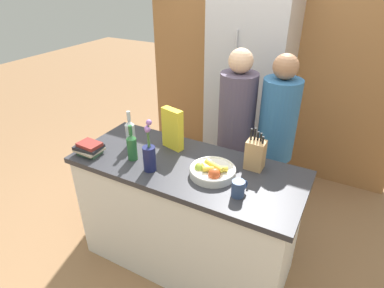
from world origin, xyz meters
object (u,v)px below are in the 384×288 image
bottle_oil (132,146)px  bottle_vinegar (130,133)px  fruit_bowl (212,171)px  refrigerator (249,91)px  knife_block (255,154)px  book_stack (89,148)px  coffee_mug (238,188)px  flower_vase (149,155)px  person_in_blue (275,140)px  person_at_sink (235,133)px  cereal_box (173,129)px

bottle_oil → bottle_vinegar: bearing=130.9°
fruit_bowl → refrigerator: bearing=100.4°
fruit_bowl → knife_block: 0.31m
book_stack → bottle_vinegar: (0.19, 0.24, 0.07)m
refrigerator → coffee_mug: bearing=-72.6°
bottle_vinegar → flower_vase: bearing=-33.0°
book_stack → person_in_blue: (1.13, 0.88, -0.07)m
book_stack → bottle_vinegar: bottle_vinegar is taller
refrigerator → knife_block: size_ratio=6.91×
knife_block → flower_vase: (-0.61, -0.36, 0.01)m
coffee_mug → person_at_sink: (-0.33, 0.79, -0.07)m
flower_vase → bottle_vinegar: (-0.32, 0.21, -0.01)m
coffee_mug → book_stack: coffee_mug is taller
fruit_bowl → coffee_mug: size_ratio=2.63×
knife_block → fruit_bowl: bearing=-134.0°
cereal_box → bottle_oil: size_ratio=1.19×
bottle_oil → bottle_vinegar: bottle_vinegar is taller
bottle_oil → book_stack: bearing=-164.1°
fruit_bowl → knife_block: bearing=46.0°
person_at_sink → person_in_blue: (0.33, 0.04, -0.00)m
bottle_vinegar → person_in_blue: (0.94, 0.64, -0.13)m
person_at_sink → bottle_vinegar: bearing=-130.8°
coffee_mug → person_at_sink: size_ratio=0.07×
bottle_vinegar → person_at_sink: person_at_sink is taller
fruit_bowl → flower_vase: size_ratio=0.82×
fruit_bowl → person_in_blue: person_in_blue is taller
knife_block → flower_vase: 0.70m
book_stack → person_in_blue: person_in_blue is taller
cereal_box → coffee_mug: size_ratio=2.71×
refrigerator → bottle_vinegar: (-0.44, -1.40, 0.04)m
fruit_bowl → person_in_blue: size_ratio=0.19×
coffee_mug → book_stack: (-1.13, -0.06, -0.01)m
person_in_blue → bottle_oil: bearing=-141.5°
refrigerator → fruit_bowl: bearing=-79.6°
cereal_box → coffee_mug: cereal_box is taller
flower_vase → person_at_sink: (0.30, 0.81, -0.13)m
coffee_mug → person_in_blue: (-0.00, 0.83, -0.07)m
flower_vase → book_stack: (-0.51, -0.03, -0.07)m
refrigerator → book_stack: 1.76m
knife_block → book_stack: (-1.12, -0.39, -0.06)m
person_at_sink → knife_block: bearing=-50.9°
bottle_oil → person_at_sink: person_at_sink is taller
flower_vase → coffee_mug: flower_vase is taller
coffee_mug → bottle_vinegar: 0.96m
knife_block → bottle_vinegar: size_ratio=1.02×
person_at_sink → book_stack: bearing=-129.0°
bottle_oil → bottle_vinegar: (-0.13, 0.15, 0.01)m
cereal_box → fruit_bowl: bearing=-25.1°
refrigerator → flower_vase: (-0.13, -1.60, 0.05)m
refrigerator → bottle_oil: bearing=-101.5°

